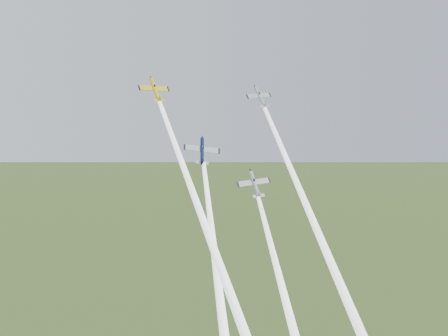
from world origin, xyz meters
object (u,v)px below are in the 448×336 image
at_px(plane_yellow, 155,90).
at_px(plane_navy, 202,151).
at_px(plane_silver_right, 260,97).
at_px(plane_silver_low, 255,184).

relative_size(plane_yellow, plane_navy, 0.90).
bearing_deg(plane_silver_right, plane_silver_low, -134.61).
relative_size(plane_yellow, plane_silver_right, 1.03).
relative_size(plane_yellow, plane_silver_low, 0.95).
bearing_deg(plane_silver_right, plane_navy, 176.43).
relative_size(plane_silver_right, plane_silver_low, 0.92).
bearing_deg(plane_yellow, plane_silver_right, -9.64).
distance_m(plane_silver_right, plane_silver_low, 23.70).
bearing_deg(plane_silver_right, plane_yellow, 172.08).
bearing_deg(plane_yellow, plane_navy, -16.20).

